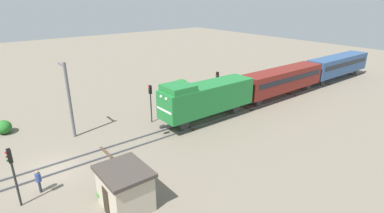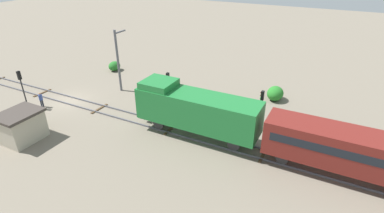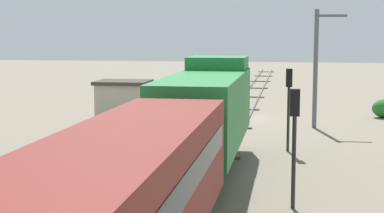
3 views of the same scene
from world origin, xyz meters
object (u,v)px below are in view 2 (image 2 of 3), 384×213
object	(u,v)px
passenger_car_leading	(366,153)
traffic_signal_far	(261,103)
worker_near_track	(41,99)
locomotive	(195,109)
catenary_mast	(118,59)
traffic_signal_near	(21,83)
traffic_signal_mid	(168,84)
relay_hut	(21,126)

from	to	relation	value
passenger_car_leading	traffic_signal_far	size ratio (longest dim) A/B	3.45
worker_near_track	locomotive	bearing A→B (deg)	2.23
traffic_signal_far	catenary_mast	distance (m)	17.54
traffic_signal_near	worker_near_track	xyz separation A→B (m)	(-0.80, 1.38, -1.89)
traffic_signal_mid	worker_near_track	xyz separation A→B (m)	(5.80, -12.49, -1.89)
traffic_signal_far	worker_near_track	size ratio (longest dim) A/B	2.39
traffic_signal_near	catenary_mast	bearing A→B (deg)	143.37
passenger_car_leading	relay_hut	distance (m)	27.69
catenary_mast	traffic_signal_near	bearing A→B (deg)	-36.63
passenger_car_leading	traffic_signal_mid	bearing A→B (deg)	-100.59
traffic_signal_near	traffic_signal_mid	xyz separation A→B (m)	(-6.60, 13.86, -0.00)
passenger_car_leading	traffic_signal_mid	distance (m)	18.50
traffic_signal_mid	catenary_mast	bearing A→B (deg)	-102.19
locomotive	relay_hut	size ratio (longest dim) A/B	3.31
locomotive	passenger_car_leading	xyz separation A→B (m)	(0.00, 13.34, -0.25)
traffic_signal_near	relay_hut	xyz separation A→B (m)	(4.30, 5.42, -1.49)
traffic_signal_near	relay_hut	bearing A→B (deg)	51.57
relay_hut	traffic_signal_far	bearing A→B (deg)	121.42
worker_near_track	traffic_signal_mid	bearing A→B (deg)	19.26
locomotive	traffic_signal_near	bearing A→B (deg)	-80.29
traffic_signal_far	catenary_mast	size ratio (longest dim) A/B	0.55
traffic_signal_near	relay_hut	world-z (taller)	traffic_signal_near
worker_near_track	relay_hut	size ratio (longest dim) A/B	0.49
relay_hut	worker_near_track	bearing A→B (deg)	-141.59
traffic_signal_near	catenary_mast	xyz separation A→B (m)	(-8.27, 6.15, 1.02)
passenger_car_leading	catenary_mast	xyz separation A→B (m)	(-5.07, -25.90, 1.38)
traffic_signal_far	relay_hut	bearing A→B (deg)	-58.58
traffic_signal_mid	traffic_signal_far	world-z (taller)	traffic_signal_mid
traffic_signal_mid	worker_near_track	distance (m)	13.90
worker_near_track	catenary_mast	size ratio (longest dim) A/B	0.23
locomotive	relay_hut	xyz separation A→B (m)	(7.50, -13.29, -1.38)
traffic_signal_near	catenary_mast	size ratio (longest dim) A/B	0.57
locomotive	worker_near_track	bearing A→B (deg)	-82.12
traffic_signal_far	worker_near_track	distance (m)	23.08
locomotive	catenary_mast	xyz separation A→B (m)	(-5.07, -12.56, 1.13)
traffic_signal_mid	traffic_signal_far	bearing A→B (deg)	91.18
traffic_signal_near	traffic_signal_mid	size ratio (longest dim) A/B	1.00
traffic_signal_mid	catenary_mast	distance (m)	7.96
locomotive	traffic_signal_mid	size ratio (longest dim) A/B	2.80
traffic_signal_near	traffic_signal_mid	bearing A→B (deg)	115.46
traffic_signal_mid	relay_hut	world-z (taller)	traffic_signal_mid
worker_near_track	catenary_mast	bearing A→B (deg)	51.78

